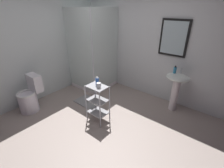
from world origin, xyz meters
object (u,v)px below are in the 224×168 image
object	(u,v)px
pedestal_sink	(176,85)
bath_mat	(88,102)
shower_stall	(94,71)
toilet	(30,97)
rinse_cup	(99,85)
storage_cart	(98,101)
hand_soap_bottle	(175,70)
shampoo_bottle_blue	(97,82)

from	to	relation	value
pedestal_sink	bath_mat	xyz separation A→B (m)	(-1.61, -0.96, -0.57)
shower_stall	toilet	distance (m)	1.65
rinse_cup	shower_stall	bearing A→B (deg)	138.87
storage_cart	bath_mat	distance (m)	0.81
shower_stall	hand_soap_bottle	world-z (taller)	shower_stall
shower_stall	pedestal_sink	distance (m)	2.09
shower_stall	hand_soap_bottle	distance (m)	2.04
shower_stall	pedestal_sink	xyz separation A→B (m)	(2.06, 0.29, 0.12)
toilet	rinse_cup	bearing A→B (deg)	24.18
shampoo_bottle_blue	shower_stall	bearing A→B (deg)	138.17
shampoo_bottle_blue	rinse_cup	distance (m)	0.10
storage_cart	toilet	bearing A→B (deg)	-154.30
shower_stall	hand_soap_bottle	bearing A→B (deg)	9.50
hand_soap_bottle	shower_stall	bearing A→B (deg)	-170.50
rinse_cup	shampoo_bottle_blue	bearing A→B (deg)	149.21
bath_mat	shampoo_bottle_blue	bearing A→B (deg)	-24.40
shampoo_bottle_blue	rinse_cup	world-z (taller)	shampoo_bottle_blue
shower_stall	toilet	bearing A→B (deg)	-99.28
pedestal_sink	hand_soap_bottle	bearing A→B (deg)	159.17
shower_stall	rinse_cup	bearing A→B (deg)	-41.13
hand_soap_bottle	rinse_cup	distance (m)	1.56
shampoo_bottle_blue	rinse_cup	size ratio (longest dim) A/B	1.77
shower_stall	shampoo_bottle_blue	world-z (taller)	shower_stall
hand_soap_bottle	shampoo_bottle_blue	bearing A→B (deg)	-125.68
shampoo_bottle_blue	bath_mat	bearing A→B (deg)	155.60
pedestal_sink	toilet	xyz separation A→B (m)	(-2.33, -1.91, -0.26)
hand_soap_bottle	rinse_cup	xyz separation A→B (m)	(-0.83, -1.32, -0.09)
bath_mat	pedestal_sink	bearing A→B (deg)	30.91
shower_stall	shampoo_bottle_blue	distance (m)	1.46
toilet	pedestal_sink	bearing A→B (deg)	39.41
shampoo_bottle_blue	pedestal_sink	bearing A→B (deg)	50.71
storage_cart	hand_soap_bottle	xyz separation A→B (m)	(0.89, 1.31, 0.44)
pedestal_sink	shampoo_bottle_blue	size ratio (longest dim) A/B	5.13
toilet	bath_mat	xyz separation A→B (m)	(0.72, 0.95, -0.31)
toilet	rinse_cup	size ratio (longest dim) A/B	8.54
shower_stall	toilet	world-z (taller)	shower_stall
storage_cart	pedestal_sink	bearing A→B (deg)	52.06
bath_mat	toilet	bearing A→B (deg)	-127.14
shampoo_bottle_blue	bath_mat	size ratio (longest dim) A/B	0.26
shower_stall	bath_mat	world-z (taller)	shower_stall
hand_soap_bottle	rinse_cup	bearing A→B (deg)	-122.14
hand_soap_bottle	rinse_cup	size ratio (longest dim) A/B	1.64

